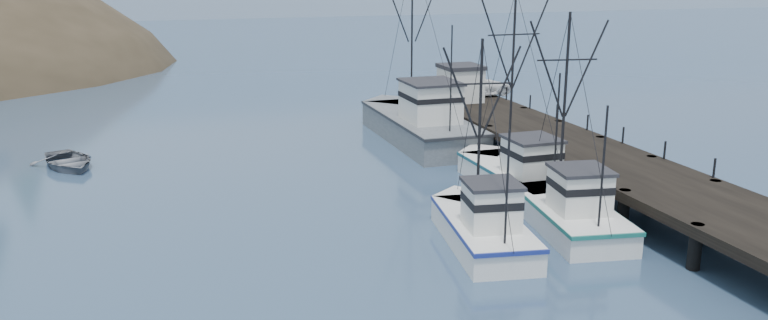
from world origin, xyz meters
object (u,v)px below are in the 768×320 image
trawler_near (566,210)px  trawler_mid (482,226)px  work_vessel (419,123)px  pier_shed (461,83)px  motorboat (69,167)px  pier (563,145)px  trawler_far (517,174)px  pickup_truck (478,86)px

trawler_near → trawler_mid: trawler_near is taller
trawler_mid → work_vessel: 20.70m
pier_shed → motorboat: size_ratio=0.59×
pier → work_vessel: bearing=117.1°
trawler_near → work_vessel: work_vessel is taller
pier → trawler_mid: bearing=-135.6°
trawler_far → pier_shed: (3.51, 16.40, 2.60)m
trawler_mid → trawler_far: size_ratio=0.84×
pier_shed → pickup_truck: pier_shed is taller
trawler_near → trawler_mid: size_ratio=1.10×
pier → pier_shed: pier_shed is taller
trawler_near → motorboat: (-24.04, 18.86, -0.82)m
trawler_far → motorboat: bearing=153.1°
trawler_far → trawler_mid: bearing=-127.2°
trawler_far → trawler_near: bearing=-95.7°
trawler_far → pier_shed: bearing=77.9°
pier → motorboat: pier is taller
pier_shed → pickup_truck: (2.28, 1.65, -0.63)m
pier → pier_shed: bearing=93.2°
pier → trawler_near: (-4.91, -8.66, -0.87)m
pier → trawler_near: 9.99m
trawler_mid → trawler_far: (5.51, 7.26, 0.00)m
trawler_near → pier_shed: size_ratio=3.30×
trawler_far → pier_shed: size_ratio=3.55×
pier → trawler_near: trawler_near is taller
trawler_far → pickup_truck: size_ratio=1.99×
work_vessel → motorboat: (-23.51, -0.44, -1.23)m
trawler_far → pickup_truck: 19.05m
trawler_mid → motorboat: size_ratio=1.77×
pickup_truck → motorboat: pickup_truck is taller
pier → pickup_truck: 15.82m
work_vessel → trawler_near: bearing=-88.4°
work_vessel → pier_shed: 6.19m
pier → trawler_far: 4.95m
work_vessel → trawler_far: bearing=-84.9°
trawler_mid → motorboat: bearing=134.1°
trawler_near → trawler_far: bearing=84.3°
work_vessel → pier_shed: bearing=36.2°
trawler_near → work_vessel: bearing=91.6°
pier_shed → pickup_truck: bearing=35.9°
pier → trawler_far: size_ratio=3.87×
pier_shed → pickup_truck: 2.88m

